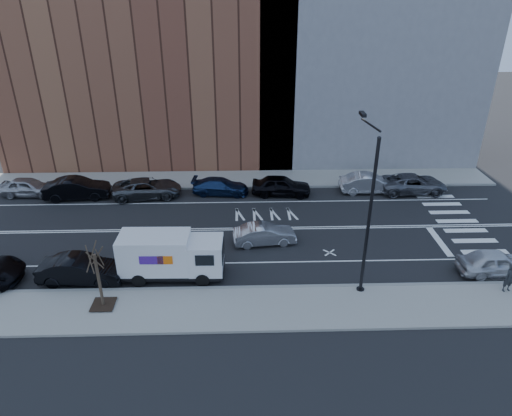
{
  "coord_description": "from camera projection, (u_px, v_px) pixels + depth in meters",
  "views": [
    {
      "loc": [
        0.54,
        -28.0,
        15.64
      ],
      "look_at": [
        1.38,
        0.46,
        1.4
      ],
      "focal_mm": 32.0,
      "sensor_mm": 36.0,
      "label": 1
    }
  ],
  "objects": [
    {
      "name": "street_tree",
      "position": [
        100.0,
        285.0,
        23.67
      ],
      "size": [
        1.2,
        1.2,
        3.75
      ],
      "color": "black",
      "rests_on": "ground"
    },
    {
      "name": "far_parked_f",
      "position": [
        369.0,
        183.0,
        37.27
      ],
      "size": [
        4.75,
        1.67,
        1.56
      ],
      "primitive_type": "imported",
      "rotation": [
        0.0,
        0.0,
        1.57
      ],
      "color": "#B6B6BB",
      "rests_on": "ground"
    },
    {
      "name": "ground",
      "position": [
        237.0,
        229.0,
        32.01
      ],
      "size": [
        120.0,
        120.0,
        0.0
      ],
      "primitive_type": "plane",
      "color": "black",
      "rests_on": "ground"
    },
    {
      "name": "streetlight",
      "position": [
        368.0,
        207.0,
        23.75
      ],
      "size": [
        0.44,
        4.02,
        9.34
      ],
      "color": "black",
      "rests_on": "ground"
    },
    {
      "name": "far_parked_g",
      "position": [
        413.0,
        184.0,
        37.26
      ],
      "size": [
        5.45,
        2.56,
        1.51
      ],
      "primitive_type": "imported",
      "rotation": [
        0.0,
        0.0,
        1.58
      ],
      "color": "#56575E",
      "rests_on": "ground"
    },
    {
      "name": "driving_sedan",
      "position": [
        264.0,
        234.0,
        30.0
      ],
      "size": [
        4.24,
        1.9,
        1.35
      ],
      "primitive_type": "imported",
      "rotation": [
        0.0,
        0.0,
        1.69
      ],
      "color": "#ADADB2",
      "rests_on": "ground"
    },
    {
      "name": "fedex_van",
      "position": [
        171.0,
        255.0,
        26.26
      ],
      "size": [
        6.08,
        2.26,
        2.76
      ],
      "rotation": [
        0.0,
        0.0,
        -0.02
      ],
      "color": "black",
      "rests_on": "ground"
    },
    {
      "name": "sidewalk_far",
      "position": [
        237.0,
        179.0,
        39.85
      ],
      "size": [
        44.0,
        3.6,
        0.15
      ],
      "primitive_type": "cube",
      "color": "gray",
      "rests_on": "ground"
    },
    {
      "name": "pedestrian",
      "position": [
        510.0,
        278.0,
        25.04
      ],
      "size": [
        0.7,
        0.54,
        1.71
      ],
      "primitive_type": "imported",
      "rotation": [
        0.0,
        0.0,
        0.22
      ],
      "color": "#212426",
      "rests_on": "sidewalk_near"
    },
    {
      "name": "near_parked_front",
      "position": [
        496.0,
        263.0,
        26.83
      ],
      "size": [
        4.49,
        1.91,
        1.51
      ],
      "primitive_type": "imported",
      "rotation": [
        0.0,
        0.0,
        1.6
      ],
      "color": "silver",
      "rests_on": "ground"
    },
    {
      "name": "far_parked_c",
      "position": [
        147.0,
        188.0,
        36.47
      ],
      "size": [
        5.67,
        3.15,
        1.5
      ],
      "primitive_type": "imported",
      "rotation": [
        0.0,
        0.0,
        1.7
      ],
      "color": "#43464A",
      "rests_on": "ground"
    },
    {
      "name": "bldg_brick",
      "position": [
        146.0,
        38.0,
        40.83
      ],
      "size": [
        26.0,
        10.0,
        22.0
      ],
      "primitive_type": "cube",
      "color": "brown",
      "rests_on": "ground"
    },
    {
      "name": "near_parked_rear_a",
      "position": [
        81.0,
        270.0,
        26.11
      ],
      "size": [
        4.9,
        1.92,
        1.59
      ],
      "primitive_type": "imported",
      "rotation": [
        0.0,
        0.0,
        1.52
      ],
      "color": "black",
      "rests_on": "ground"
    },
    {
      "name": "sidewalk_near",
      "position": [
        235.0,
        309.0,
        24.11
      ],
      "size": [
        44.0,
        3.6,
        0.15
      ],
      "primitive_type": "cube",
      "color": "gray",
      "rests_on": "ground"
    },
    {
      "name": "curb_far",
      "position": [
        237.0,
        187.0,
        38.23
      ],
      "size": [
        44.0,
        0.25,
        0.17
      ],
      "primitive_type": "cube",
      "color": "gray",
      "rests_on": "ground"
    },
    {
      "name": "far_parked_d",
      "position": [
        221.0,
        186.0,
        37.0
      ],
      "size": [
        4.72,
        2.29,
        1.32
      ],
      "primitive_type": "imported",
      "rotation": [
        0.0,
        0.0,
        1.47
      ],
      "color": "navy",
      "rests_on": "ground"
    },
    {
      "name": "far_parked_b",
      "position": [
        77.0,
        188.0,
        36.19
      ],
      "size": [
        5.23,
        2.23,
        1.68
      ],
      "primitive_type": "imported",
      "rotation": [
        0.0,
        0.0,
        1.66
      ],
      "color": "black",
      "rests_on": "ground"
    },
    {
      "name": "road_markings",
      "position": [
        237.0,
        229.0,
        32.01
      ],
      "size": [
        40.0,
        8.6,
        0.01
      ],
      "primitive_type": null,
      "color": "white",
      "rests_on": "ground"
    },
    {
      "name": "far_parked_e",
      "position": [
        281.0,
        186.0,
        36.78
      ],
      "size": [
        4.87,
        2.3,
        1.61
      ],
      "primitive_type": "imported",
      "rotation": [
        0.0,
        0.0,
        1.49
      ],
      "color": "black",
      "rests_on": "ground"
    },
    {
      "name": "crosswalk",
      "position": [
        461.0,
        226.0,
        32.44
      ],
      "size": [
        3.0,
        14.0,
        0.01
      ],
      "primitive_type": null,
      "color": "white",
      "rests_on": "ground"
    },
    {
      "name": "far_parked_a",
      "position": [
        28.0,
        187.0,
        36.67
      ],
      "size": [
        4.51,
        2.05,
        1.5
      ],
      "primitive_type": "imported",
      "rotation": [
        0.0,
        0.0,
        1.51
      ],
      "color": "#9E9EA2",
      "rests_on": "ground"
    },
    {
      "name": "curb_near",
      "position": [
        235.0,
        288.0,
        25.72
      ],
      "size": [
        44.0,
        0.25,
        0.17
      ],
      "primitive_type": "cube",
      "color": "gray",
      "rests_on": "ground"
    },
    {
      "name": "bldg_concrete",
      "position": [
        370.0,
        14.0,
        40.46
      ],
      "size": [
        20.0,
        10.0,
        26.0
      ],
      "primitive_type": "cube",
      "color": "slate",
      "rests_on": "ground"
    }
  ]
}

